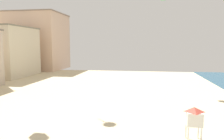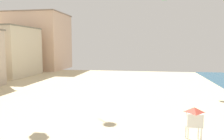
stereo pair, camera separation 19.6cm
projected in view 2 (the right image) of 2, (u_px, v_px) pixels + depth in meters
name	position (u px, v px, depth m)	size (l,w,h in m)	color
boardwalk_hotel_mid	(2.00, 52.00, 50.09)	(13.75, 12.77, 11.34)	beige
boardwalk_hotel_far	(37.00, 42.00, 65.39)	(17.64, 13.98, 16.56)	beige
lifeguard_stand	(194.00, 117.00, 15.74)	(1.10, 1.10, 2.55)	white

